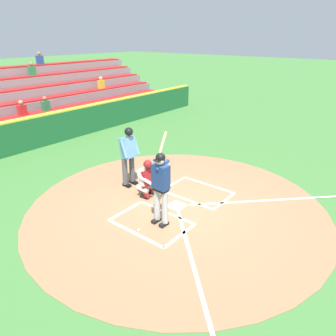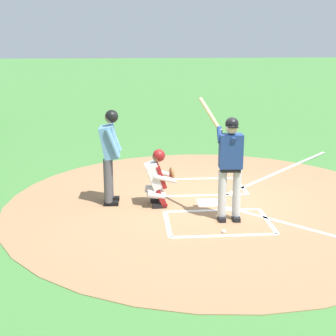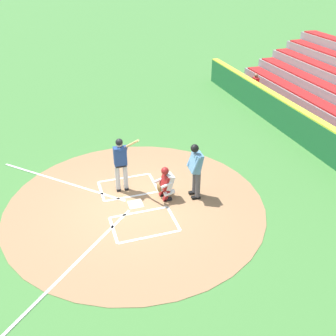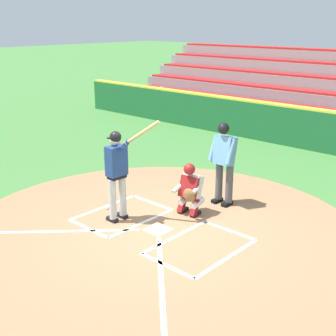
{
  "view_description": "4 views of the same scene",
  "coord_description": "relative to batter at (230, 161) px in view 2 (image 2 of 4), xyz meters",
  "views": [
    {
      "loc": [
        6.04,
        4.49,
        4.34
      ],
      "look_at": [
        -0.14,
        -0.41,
        0.98
      ],
      "focal_mm": 33.64,
      "sensor_mm": 36.0,
      "label": 1
    },
    {
      "loc": [
        9.0,
        -1.53,
        3.24
      ],
      "look_at": [
        0.51,
        -0.85,
        0.88
      ],
      "focal_mm": 51.94,
      "sensor_mm": 36.0,
      "label": 2
    },
    {
      "loc": [
        -9.73,
        2.08,
        7.01
      ],
      "look_at": [
        0.2,
        -1.13,
        1.0
      ],
      "focal_mm": 41.45,
      "sensor_mm": 36.0,
      "label": 3
    },
    {
      "loc": [
        -5.57,
        5.82,
        3.91
      ],
      "look_at": [
        0.14,
        -0.43,
        1.15
      ],
      "focal_mm": 48.55,
      "sensor_mm": 36.0,
      "label": 4
    }
  ],
  "objects": [
    {
      "name": "baseball",
      "position": [
        0.61,
        -0.19,
        -1.06
      ],
      "size": [
        0.07,
        0.07,
        0.07
      ],
      "primitive_type": "sphere",
      "color": "white",
      "rests_on": "ground"
    },
    {
      "name": "dirt_circle",
      "position": [
        -0.91,
        -0.2,
        -1.09
      ],
      "size": [
        8.0,
        8.0,
        0.01
      ],
      "primitive_type": "cylinder",
      "color": "#99704C",
      "rests_on": "ground"
    },
    {
      "name": "ground_plane",
      "position": [
        -0.91,
        -0.2,
        -1.1
      ],
      "size": [
        120.0,
        120.0,
        0.0
      ],
      "primitive_type": "plane",
      "color": "#427A38"
    },
    {
      "name": "batter",
      "position": [
        0.0,
        0.0,
        0.0
      ],
      "size": [
        0.95,
        0.68,
        2.13
      ],
      "color": "#BCBCBC",
      "rests_on": "ground"
    },
    {
      "name": "plate_umpire",
      "position": [
        -1.06,
        -2.12,
        -0.02
      ],
      "size": [
        0.59,
        0.43,
        1.86
      ],
      "color": "#4C4C51",
      "rests_on": "ground"
    },
    {
      "name": "home_plate_and_chalk",
      "position": [
        -0.91,
        0.68,
        -1.08
      ],
      "size": [
        7.93,
        4.91,
        0.01
      ],
      "color": "white",
      "rests_on": "dirt_circle"
    },
    {
      "name": "catcher",
      "position": [
        -0.88,
        -1.21,
        -0.51
      ],
      "size": [
        0.62,
        0.61,
        1.13
      ],
      "color": "black",
      "rests_on": "ground"
    }
  ]
}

